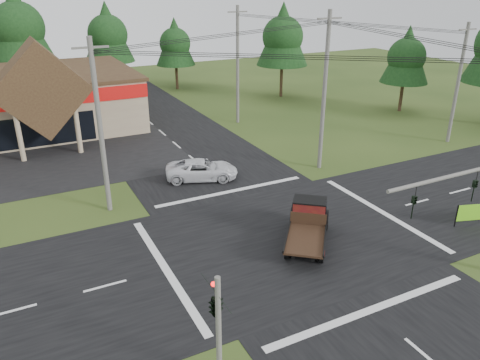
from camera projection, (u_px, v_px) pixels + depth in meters
ground at (286, 238)px, 26.15m from camera, size 120.00×120.00×0.00m
road_ns at (286, 238)px, 26.14m from camera, size 12.00×120.00×0.02m
road_ew at (286, 238)px, 26.14m from camera, size 120.00×12.00×0.02m
parking_apron at (0, 168)px, 35.92m from camera, size 28.00×14.00×0.02m
traffic_signal_corner at (216, 296)px, 15.64m from camera, size 0.53×2.48×4.40m
utility_pole_nw at (100, 127)px, 27.27m from camera, size 2.00×0.30×10.50m
utility_pole_ne at (324, 92)px, 33.72m from camera, size 2.00×0.30×11.50m
utility_pole_far at (458, 83)px, 39.79m from camera, size 2.00×0.30×10.20m
utility_pole_n at (238, 65)px, 45.27m from camera, size 2.00×0.30×11.20m
tree_row_c at (18, 25)px, 52.21m from camera, size 7.28×7.28×13.13m
tree_row_d at (107, 32)px, 57.72m from camera, size 6.16×6.16×11.11m
tree_row_e at (175, 42)px, 59.93m from camera, size 5.04×5.04×9.09m
tree_side_ne at (283, 35)px, 55.35m from camera, size 6.16×6.16×11.11m
tree_side_e_near at (407, 55)px, 49.35m from camera, size 5.04×5.04×9.09m
antique_flatbed_truck at (307, 226)px, 25.07m from camera, size 4.96×5.47×2.25m
white_pickup at (202, 170)px, 33.68m from camera, size 5.64×4.07×1.43m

